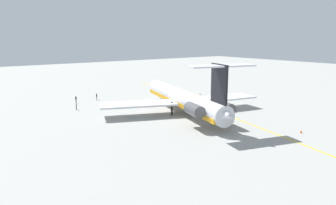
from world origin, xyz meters
TOP-DOWN VIEW (x-y plane):
  - ground at (0.00, 0.00)m, footprint 288.54×288.54m
  - main_jetliner at (0.89, 9.98)m, footprint 39.44×35.35m
  - ground_crew_near_nose at (18.45, 27.03)m, footprint 0.42×0.27m
  - ground_crew_near_tail at (26.54, 18.39)m, footprint 0.36×0.32m
  - ground_crew_portside at (25.98, 24.16)m, footprint 0.41×0.28m
  - safety_cone_nose at (16.44, -8.31)m, footprint 0.40×0.40m
  - safety_cone_wingtip at (-21.90, 3.09)m, footprint 0.40×0.40m
  - taxiway_centreline at (1.98, 1.82)m, footprint 92.78×22.71m

SIDE VIEW (x-z plane):
  - ground at x=0.00m, z-range 0.00..0.00m
  - taxiway_centreline at x=1.98m, z-range 0.00..0.01m
  - safety_cone_nose at x=16.44m, z-range 0.00..0.55m
  - safety_cone_wingtip at x=-21.90m, z-range 0.00..0.55m
  - ground_crew_near_nose at x=18.45m, z-range 0.22..1.91m
  - ground_crew_near_tail at x=26.54m, z-range 0.24..2.01m
  - ground_crew_portside at x=25.98m, z-range 0.24..2.01m
  - main_jetliner at x=0.89m, z-range -2.66..9.04m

